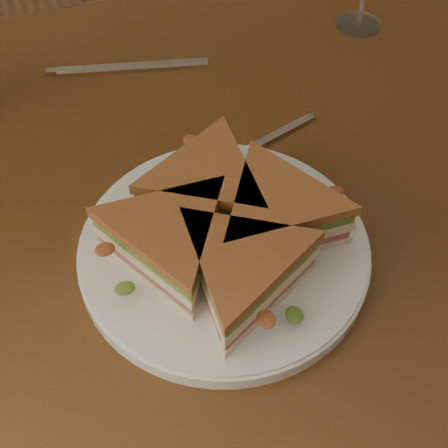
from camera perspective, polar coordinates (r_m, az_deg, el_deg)
The scene contains 7 objects.
ground at distance 1.35m, azimuth -2.35°, elevation -18.70°, with size 6.00×6.00×0.00m, color brown.
table at distance 0.77m, azimuth -3.88°, elevation -1.41°, with size 1.20×0.80×0.75m.
plate at distance 0.63m, azimuth -0.00°, elevation -2.43°, with size 0.29×0.29×0.02m, color white.
sandwich_wedges at distance 0.60m, azimuth -0.00°, elevation -0.30°, with size 0.26×0.26×0.06m.
crisps_mound at distance 0.60m, azimuth -0.00°, elevation -0.54°, with size 0.09×0.09×0.05m, color orange, non-canonical shape.
spoon at distance 0.72m, azimuth -0.09°, elevation 5.70°, with size 0.18×0.07×0.01m.
knife at distance 0.86m, azimuth -9.30°, elevation 13.88°, with size 0.21×0.06×0.00m.
Camera 1 is at (-0.10, -0.47, 1.26)m, focal length 50.00 mm.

